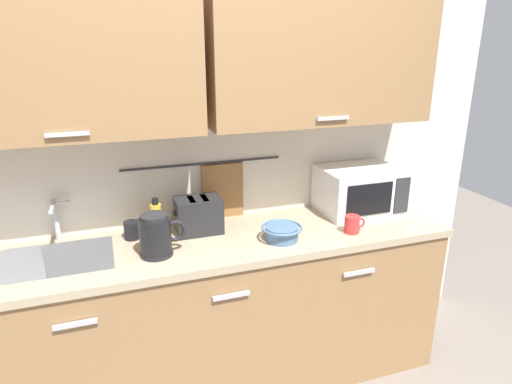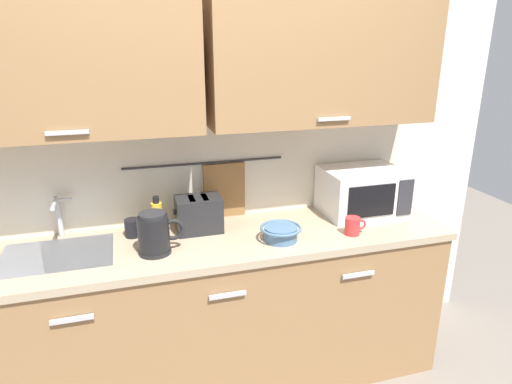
{
  "view_description": "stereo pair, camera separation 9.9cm",
  "coord_description": "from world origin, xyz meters",
  "px_view_note": "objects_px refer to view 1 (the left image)",
  "views": [
    {
      "loc": [
        -0.49,
        -1.79,
        1.88
      ],
      "look_at": [
        0.24,
        0.33,
        1.12
      ],
      "focal_mm": 31.47,
      "sensor_mm": 36.0,
      "label": 1
    },
    {
      "loc": [
        -0.39,
        -1.82,
        1.88
      ],
      "look_at": [
        0.24,
        0.33,
        1.12
      ],
      "focal_mm": 31.47,
      "sensor_mm": 36.0,
      "label": 2
    }
  ],
  "objects_px": {
    "microwave": "(359,190)",
    "toaster": "(199,215)",
    "mug_by_kettle": "(352,224)",
    "mixing_bowl": "(282,232)",
    "mug_near_sink": "(132,230)",
    "electric_kettle": "(156,235)",
    "dish_soap_bottle": "(156,217)"
  },
  "relations": [
    {
      "from": "dish_soap_bottle",
      "to": "toaster",
      "type": "xyz_separation_m",
      "value": [
        0.22,
        -0.06,
        0.01
      ]
    },
    {
      "from": "electric_kettle",
      "to": "mug_near_sink",
      "type": "distance_m",
      "value": 0.26
    },
    {
      "from": "mixing_bowl",
      "to": "mug_near_sink",
      "type": "bearing_deg",
      "value": 159.74
    },
    {
      "from": "dish_soap_bottle",
      "to": "toaster",
      "type": "relative_size",
      "value": 0.77
    },
    {
      "from": "dish_soap_bottle",
      "to": "mixing_bowl",
      "type": "distance_m",
      "value": 0.67
    },
    {
      "from": "mug_by_kettle",
      "to": "electric_kettle",
      "type": "bearing_deg",
      "value": 175.99
    },
    {
      "from": "toaster",
      "to": "mug_by_kettle",
      "type": "relative_size",
      "value": 2.13
    },
    {
      "from": "dish_soap_bottle",
      "to": "mug_by_kettle",
      "type": "bearing_deg",
      "value": -18.98
    },
    {
      "from": "toaster",
      "to": "mug_by_kettle",
      "type": "height_order",
      "value": "toaster"
    },
    {
      "from": "microwave",
      "to": "mug_by_kettle",
      "type": "xyz_separation_m",
      "value": [
        -0.2,
        -0.27,
        -0.09
      ]
    },
    {
      "from": "toaster",
      "to": "mug_by_kettle",
      "type": "distance_m",
      "value": 0.82
    },
    {
      "from": "electric_kettle",
      "to": "mug_near_sink",
      "type": "relative_size",
      "value": 1.89
    },
    {
      "from": "electric_kettle",
      "to": "dish_soap_bottle",
      "type": "xyz_separation_m",
      "value": [
        0.03,
        0.27,
        -0.01
      ]
    },
    {
      "from": "microwave",
      "to": "mug_by_kettle",
      "type": "distance_m",
      "value": 0.35
    },
    {
      "from": "electric_kettle",
      "to": "dish_soap_bottle",
      "type": "distance_m",
      "value": 0.27
    },
    {
      "from": "microwave",
      "to": "toaster",
      "type": "relative_size",
      "value": 1.8
    },
    {
      "from": "microwave",
      "to": "electric_kettle",
      "type": "distance_m",
      "value": 1.24
    },
    {
      "from": "mixing_bowl",
      "to": "toaster",
      "type": "relative_size",
      "value": 0.84
    },
    {
      "from": "microwave",
      "to": "mug_near_sink",
      "type": "height_order",
      "value": "microwave"
    },
    {
      "from": "mug_near_sink",
      "to": "mixing_bowl",
      "type": "xyz_separation_m",
      "value": [
        0.73,
        -0.27,
        -0.0
      ]
    },
    {
      "from": "toaster",
      "to": "mug_by_kettle",
      "type": "xyz_separation_m",
      "value": [
        0.77,
        -0.28,
        -0.05
      ]
    },
    {
      "from": "electric_kettle",
      "to": "mug_by_kettle",
      "type": "relative_size",
      "value": 1.89
    },
    {
      "from": "microwave",
      "to": "toaster",
      "type": "bearing_deg",
      "value": 179.6
    },
    {
      "from": "mug_near_sink",
      "to": "mug_by_kettle",
      "type": "bearing_deg",
      "value": -15.15
    },
    {
      "from": "microwave",
      "to": "toaster",
      "type": "height_order",
      "value": "microwave"
    },
    {
      "from": "mixing_bowl",
      "to": "mug_by_kettle",
      "type": "distance_m",
      "value": 0.39
    },
    {
      "from": "dish_soap_bottle",
      "to": "toaster",
      "type": "height_order",
      "value": "dish_soap_bottle"
    },
    {
      "from": "dish_soap_bottle",
      "to": "mixing_bowl",
      "type": "height_order",
      "value": "dish_soap_bottle"
    },
    {
      "from": "electric_kettle",
      "to": "mug_near_sink",
      "type": "xyz_separation_m",
      "value": [
        -0.1,
        0.23,
        -0.05
      ]
    },
    {
      "from": "dish_soap_bottle",
      "to": "toaster",
      "type": "bearing_deg",
      "value": -15.89
    },
    {
      "from": "dish_soap_bottle",
      "to": "mug_near_sink",
      "type": "distance_m",
      "value": 0.14
    },
    {
      "from": "mug_by_kettle",
      "to": "mixing_bowl",
      "type": "bearing_deg",
      "value": 174.93
    }
  ]
}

